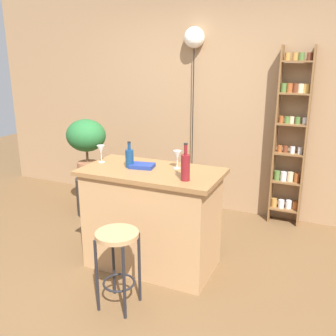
{
  "coord_description": "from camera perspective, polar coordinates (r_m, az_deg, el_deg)",
  "views": [
    {
      "loc": [
        1.44,
        -2.59,
        1.92
      ],
      "look_at": [
        0.05,
        0.55,
        0.9
      ],
      "focal_mm": 40.53,
      "sensor_mm": 36.0,
      "label": 1
    }
  ],
  "objects": [
    {
      "name": "pendant_globe_light",
      "position": [
        4.72,
        3.97,
        18.74
      ],
      "size": [
        0.25,
        0.25,
        2.24
      ],
      "color": "black",
      "rests_on": "ground"
    },
    {
      "name": "spice_shelf",
      "position": [
        4.5,
        17.95,
        4.12
      ],
      "size": [
        0.35,
        0.17,
        2.03
      ],
      "color": "brown",
      "rests_on": "ground"
    },
    {
      "name": "ground",
      "position": [
        3.53,
        -4.54,
        -16.41
      ],
      "size": [
        12.0,
        12.0,
        0.0
      ],
      "primitive_type": "plane",
      "color": "brown"
    },
    {
      "name": "back_wall",
      "position": [
        4.79,
        6.33,
        10.26
      ],
      "size": [
        6.4,
        0.1,
        2.8
      ],
      "primitive_type": "cube",
      "color": "#997551",
      "rests_on": "ground"
    },
    {
      "name": "cookbook",
      "position": [
        3.44,
        -3.89,
        0.33
      ],
      "size": [
        0.23,
        0.18,
        0.03
      ],
      "primitive_type": "cube",
      "rotation": [
        0.0,
        0.0,
        0.16
      ],
      "color": "navy",
      "rests_on": "kitchen_counter"
    },
    {
      "name": "wine_glass_left",
      "position": [
        3.38,
        1.4,
        1.85
      ],
      "size": [
        0.07,
        0.07,
        0.16
      ],
      "color": "silver",
      "rests_on": "kitchen_counter"
    },
    {
      "name": "plant_stool",
      "position": [
        4.84,
        -11.69,
        -4.15
      ],
      "size": [
        0.33,
        0.33,
        0.47
      ],
      "primitive_type": "cylinder",
      "color": "#2D2823",
      "rests_on": "ground"
    },
    {
      "name": "wine_glass_center",
      "position": [
        3.64,
        -10.06,
        2.65
      ],
      "size": [
        0.07,
        0.07,
        0.16
      ],
      "color": "silver",
      "rests_on": "kitchen_counter"
    },
    {
      "name": "kitchen_counter",
      "position": [
        3.54,
        -2.4,
        -7.54
      ],
      "size": [
        1.25,
        0.67,
        0.94
      ],
      "color": "tan",
      "rests_on": "ground"
    },
    {
      "name": "bottle_vinegar",
      "position": [
        3.44,
        -5.81,
        1.56
      ],
      "size": [
        0.07,
        0.07,
        0.24
      ],
      "color": "navy",
      "rests_on": "kitchen_counter"
    },
    {
      "name": "bar_stool",
      "position": [
        3.0,
        -7.58,
        -12.38
      ],
      "size": [
        0.33,
        0.33,
        0.64
      ],
      "color": "black",
      "rests_on": "ground"
    },
    {
      "name": "potted_plant",
      "position": [
        4.64,
        -12.19,
        4.07
      ],
      "size": [
        0.48,
        0.43,
        0.73
      ],
      "color": "#935B3D",
      "rests_on": "plant_stool"
    },
    {
      "name": "bottle_soda_blue",
      "position": [
        3.06,
        2.64,
        0.23
      ],
      "size": [
        0.07,
        0.07,
        0.31
      ],
      "color": "maroon",
      "rests_on": "kitchen_counter"
    }
  ]
}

